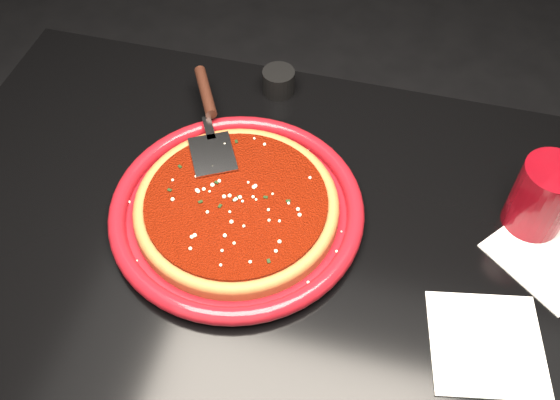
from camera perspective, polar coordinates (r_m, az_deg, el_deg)
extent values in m
cube|color=black|center=(1.25, 0.65, -14.49)|extent=(1.20, 0.80, 0.75)
cylinder|color=maroon|center=(0.95, -3.97, -0.88)|extent=(0.47, 0.47, 0.03)
cylinder|color=brown|center=(0.95, -3.98, -0.72)|extent=(0.38, 0.38, 0.02)
torus|color=brown|center=(0.94, -4.01, -0.43)|extent=(0.38, 0.38, 0.02)
cylinder|color=#6E1305|center=(0.93, -4.02, -0.23)|extent=(0.33, 0.33, 0.01)
cylinder|color=maroon|center=(0.98, 22.87, 0.26)|extent=(0.11, 0.11, 0.12)
cube|color=silver|center=(0.89, 18.34, -12.38)|extent=(0.17, 0.17, 0.00)
cube|color=silver|center=(1.00, 23.61, -4.40)|extent=(0.21, 0.22, 0.00)
cylinder|color=black|center=(1.13, -0.13, 10.79)|extent=(0.07, 0.07, 0.04)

